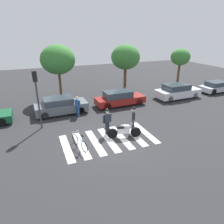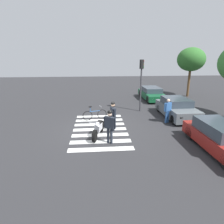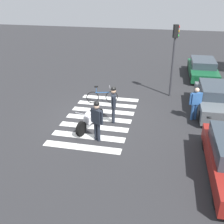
# 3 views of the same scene
# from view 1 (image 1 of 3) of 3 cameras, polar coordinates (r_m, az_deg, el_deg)

# --- Properties ---
(ground_plane) EXTENTS (60.00, 60.00, 0.00)m
(ground_plane) POSITION_cam_1_polar(r_m,az_deg,el_deg) (13.13, -0.97, -7.79)
(ground_plane) COLOR #2B2B2D
(police_motorcycle) EXTENTS (2.17, 0.85, 1.05)m
(police_motorcycle) POSITION_cam_1_polar(r_m,az_deg,el_deg) (13.18, 3.42, -5.39)
(police_motorcycle) COLOR black
(police_motorcycle) RESTS_ON ground_plane
(leaning_bicycle) EXTENTS (0.61, 1.69, 1.00)m
(leaning_bicycle) POSITION_cam_1_polar(r_m,az_deg,el_deg) (12.21, -9.13, -8.52)
(leaning_bicycle) COLOR black
(leaning_bicycle) RESTS_ON ground_plane
(officer_on_foot) EXTENTS (0.42, 0.60, 1.82)m
(officer_on_foot) POSITION_cam_1_polar(r_m,az_deg,el_deg) (13.80, 6.11, -1.47)
(officer_on_foot) COLOR #1E232D
(officer_on_foot) RESTS_ON ground_plane
(officer_by_motorcycle) EXTENTS (0.66, 0.33, 1.83)m
(officer_by_motorcycle) POSITION_cam_1_polar(r_m,az_deg,el_deg) (13.38, -1.37, -2.07)
(officer_by_motorcycle) COLOR #1E232D
(officer_by_motorcycle) RESTS_ON ground_plane
(pedestrian_bystander) EXTENTS (0.39, 0.61, 1.65)m
(pedestrian_bystander) POSITION_cam_1_polar(r_m,az_deg,el_deg) (16.54, -9.71, 1.95)
(pedestrian_bystander) COLOR #2D5999
(pedestrian_bystander) RESTS_ON ground_plane
(crosswalk_stripes) EXTENTS (5.85, 3.29, 0.01)m
(crosswalk_stripes) POSITION_cam_1_polar(r_m,az_deg,el_deg) (13.13, -0.97, -7.77)
(crosswalk_stripes) COLOR silver
(crosswalk_stripes) RESTS_ON ground_plane
(car_grey_coupe) EXTENTS (4.31, 1.95, 1.39)m
(car_grey_coupe) POSITION_cam_1_polar(r_m,az_deg,el_deg) (17.51, -14.35, 1.74)
(car_grey_coupe) COLOR black
(car_grey_coupe) RESTS_ON ground_plane
(car_maroon_wagon) EXTENTS (4.68, 1.74, 1.38)m
(car_maroon_wagon) POSITION_cam_1_polar(r_m,az_deg,el_deg) (18.84, 2.14, 3.87)
(car_maroon_wagon) COLOR black
(car_maroon_wagon) RESTS_ON ground_plane
(car_white_van) EXTENTS (4.67, 1.97, 1.47)m
(car_white_van) POSITION_cam_1_polar(r_m,az_deg,el_deg) (22.00, 17.99, 5.57)
(car_white_van) COLOR black
(car_white_van) RESTS_ON ground_plane
(car_silver_sedan) EXTENTS (4.02, 1.77, 1.22)m
(car_silver_sedan) POSITION_cam_1_polar(r_m,az_deg,el_deg) (26.03, 27.54, 6.35)
(car_silver_sedan) COLOR black
(car_silver_sedan) RESTS_ON ground_plane
(traffic_light_pole) EXTENTS (0.31, 0.36, 4.10)m
(traffic_light_pole) POSITION_cam_1_polar(r_m,az_deg,el_deg) (14.54, -20.56, 5.60)
(traffic_light_pole) COLOR #38383D
(traffic_light_pole) RESTS_ON ground_plane
(street_tree_mid) EXTENTS (3.34, 3.34, 5.34)m
(street_tree_mid) POSITION_cam_1_polar(r_m,az_deg,el_deg) (20.88, -15.08, 14.08)
(street_tree_mid) COLOR brown
(street_tree_mid) RESTS_ON ground_plane
(street_tree_far) EXTENTS (3.17, 3.17, 5.19)m
(street_tree_far) POSITION_cam_1_polar(r_m,az_deg,el_deg) (22.97, 3.85, 15.18)
(street_tree_far) COLOR brown
(street_tree_far) RESTS_ON ground_plane
(street_tree_end) EXTENTS (2.35, 2.35, 4.53)m
(street_tree_end) POSITION_cam_1_polar(r_m,az_deg,el_deg) (27.11, 18.79, 14.44)
(street_tree_end) COLOR brown
(street_tree_end) RESTS_ON ground_plane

